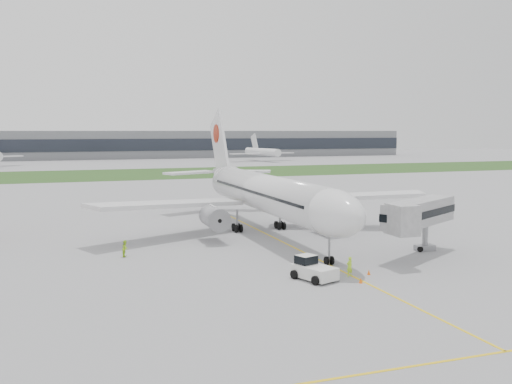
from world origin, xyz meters
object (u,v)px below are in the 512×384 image
object	(u,v)px
airliner	(264,192)
jet_bridge	(417,214)
pushback_tug	(312,269)
ground_crew_near	(349,266)

from	to	relation	value
airliner	jet_bridge	xyz separation A→B (m)	(11.01, -19.40, -0.90)
pushback_tug	jet_bridge	xyz separation A→B (m)	(15.12, 5.14, 3.76)
jet_bridge	ground_crew_near	distance (m)	13.09
airliner	pushback_tug	xyz separation A→B (m)	(-4.10, -24.54, -4.67)
pushback_tug	jet_bridge	distance (m)	16.40
ground_crew_near	pushback_tug	bearing A→B (deg)	-20.36
pushback_tug	ground_crew_near	xyz separation A→B (m)	(3.82, -0.27, -0.03)
pushback_tug	ground_crew_near	world-z (taller)	pushback_tug
airliner	pushback_tug	distance (m)	25.31
jet_bridge	pushback_tug	bearing A→B (deg)	168.64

